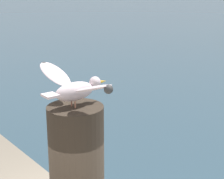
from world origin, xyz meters
name	(u,v)px	position (x,y,z in m)	size (l,w,h in m)	color
seagull	(75,86)	(-0.29, -0.39, 2.81)	(0.66, 0.39, 0.20)	tan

